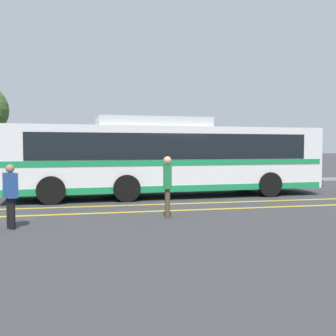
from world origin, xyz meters
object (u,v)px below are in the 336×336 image
object	(u,v)px
transit_bus	(168,157)
parked_car_1	(19,175)
pedestrian_1	(167,183)
parked_car_2	(129,171)
pedestrian_0	(10,193)

from	to	relation	value
transit_bus	parked_car_1	size ratio (longest dim) A/B	2.92
transit_bus	pedestrian_1	distance (m)	5.05
parked_car_2	pedestrian_0	distance (m)	10.91
pedestrian_1	transit_bus	bearing A→B (deg)	-2.63
parked_car_1	parked_car_2	world-z (taller)	parked_car_2
parked_car_1	parked_car_2	distance (m)	5.36
parked_car_1	parked_car_2	bearing A→B (deg)	96.27
transit_bus	pedestrian_1	size ratio (longest dim) A/B	7.49
pedestrian_0	pedestrian_1	world-z (taller)	pedestrian_1
pedestrian_1	parked_car_2	bearing A→B (deg)	9.42
parked_car_2	pedestrian_0	xyz separation A→B (m)	(-4.09, -10.11, 0.11)
pedestrian_0	parked_car_1	bearing A→B (deg)	-23.30
transit_bus	pedestrian_0	world-z (taller)	transit_bus
transit_bus	pedestrian_0	distance (m)	7.54
parked_car_1	pedestrian_1	xyz separation A→B (m)	(5.30, -9.21, 0.30)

